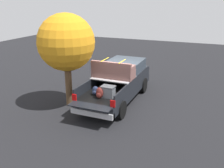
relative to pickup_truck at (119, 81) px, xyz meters
name	(u,v)px	position (x,y,z in m)	size (l,w,h in m)	color
ground_plane	(117,101)	(-0.37, 0.00, -0.96)	(40.00, 40.00, 0.00)	black
pickup_truck	(119,81)	(0.00, 0.00, 0.00)	(6.05, 2.06, 2.23)	black
tree_background	(66,43)	(-1.72, 1.95, 2.10)	(2.64, 2.64, 4.41)	brown
trash_can	(130,74)	(2.96, 0.39, -0.46)	(0.60, 0.60, 0.98)	#1E592D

